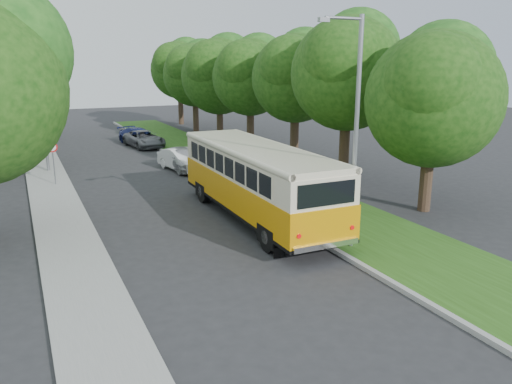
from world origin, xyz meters
name	(u,v)px	position (x,y,z in m)	size (l,w,h in m)	color
ground	(214,245)	(0.00, 0.00, 0.00)	(120.00, 120.00, 0.00)	#28282A
curb	(246,199)	(3.60, 5.00, 0.07)	(0.20, 70.00, 0.15)	gray
grass_verge	(288,194)	(5.95, 5.00, 0.07)	(4.50, 70.00, 0.13)	#284C14
sidewalk	(62,223)	(-4.80, 5.00, 0.06)	(2.20, 70.00, 0.12)	gray
treeline	(160,71)	(3.15, 17.99, 5.93)	(24.27, 41.91, 9.46)	#332319
lamppost_near	(354,128)	(4.21, -2.50, 4.37)	(1.71, 0.16, 8.00)	gray
lamppost_far	(40,104)	(-4.70, 16.00, 4.12)	(1.71, 0.16, 7.50)	gray
warning_sign	(53,155)	(-4.50, 11.98, 1.71)	(0.56, 0.10, 2.50)	gray
vintage_bus	(257,183)	(2.75, 2.05, 1.61)	(2.79, 10.85, 3.22)	orange
car_silver	(183,158)	(3.00, 13.12, 0.73)	(1.71, 4.26, 1.45)	#A3A3A8
car_white	(182,160)	(2.90, 13.09, 0.66)	(1.40, 4.02, 1.32)	white
car_blue	(138,136)	(2.79, 24.39, 0.65)	(1.82, 4.47, 1.30)	navy
car_grey	(144,139)	(2.88, 22.71, 0.65)	(2.15, 4.65, 1.29)	#5B5D63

